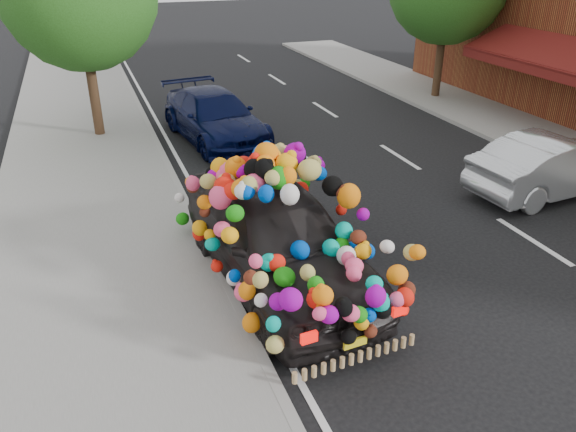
# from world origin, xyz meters

# --- Properties ---
(ground) EXTENTS (100.00, 100.00, 0.00)m
(ground) POSITION_xyz_m (0.00, 0.00, 0.00)
(ground) COLOR black
(ground) RESTS_ON ground
(sidewalk) EXTENTS (4.00, 60.00, 0.12)m
(sidewalk) POSITION_xyz_m (-4.30, 0.00, 0.06)
(sidewalk) COLOR gray
(sidewalk) RESTS_ON ground
(kerb) EXTENTS (0.15, 60.00, 0.13)m
(kerb) POSITION_xyz_m (-2.35, 0.00, 0.07)
(kerb) COLOR gray
(kerb) RESTS_ON ground
(lane_markings) EXTENTS (6.00, 50.00, 0.01)m
(lane_markings) POSITION_xyz_m (3.60, 0.00, 0.01)
(lane_markings) COLOR silver
(lane_markings) RESTS_ON ground
(plush_art_car) EXTENTS (2.75, 5.30, 2.33)m
(plush_art_car) POSITION_xyz_m (-1.46, 0.39, 1.20)
(plush_art_car) COLOR black
(plush_art_car) RESTS_ON ground
(navy_sedan) EXTENTS (2.57, 5.00, 1.39)m
(navy_sedan) POSITION_xyz_m (-0.67, 8.08, 0.69)
(navy_sedan) COLOR black
(navy_sedan) RESTS_ON ground
(silver_hatchback) EXTENTS (4.24, 1.80, 1.36)m
(silver_hatchback) POSITION_xyz_m (5.60, 1.73, 0.68)
(silver_hatchback) COLOR silver
(silver_hatchback) RESTS_ON ground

